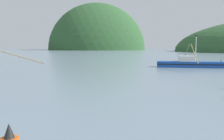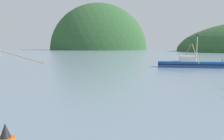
{
  "view_description": "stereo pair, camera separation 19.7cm",
  "coord_description": "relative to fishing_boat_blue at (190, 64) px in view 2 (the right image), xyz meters",
  "views": [
    {
      "loc": [
        -3.95,
        -1.36,
        3.92
      ],
      "look_at": [
        -2.37,
        23.58,
        1.4
      ],
      "focal_mm": 38.12,
      "sensor_mm": 36.0,
      "label": 1
    },
    {
      "loc": [
        -3.76,
        -1.37,
        3.92
      ],
      "look_at": [
        -2.37,
        23.58,
        1.4
      ],
      "focal_mm": 38.12,
      "sensor_mm": 36.0,
      "label": 2
    }
  ],
  "objects": [
    {
      "name": "hill_far_center",
      "position": [
        -16.86,
        207.49,
        -0.71
      ],
      "size": [
        100.04,
        80.03,
        96.09
      ],
      "primitive_type": "ellipsoid",
      "color": "#2D562D",
      "rests_on": "ground"
    },
    {
      "name": "fishing_boat_blue",
      "position": [
        0.0,
        0.0,
        0.0
      ],
      "size": [
        12.08,
        18.29,
        5.88
      ],
      "rotation": [
        0.0,
        0.0,
        6.03
      ],
      "color": "#19479E",
      "rests_on": "ground"
    }
  ]
}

